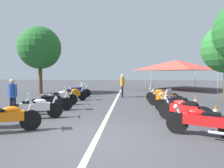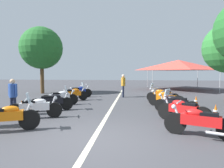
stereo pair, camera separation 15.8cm
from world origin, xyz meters
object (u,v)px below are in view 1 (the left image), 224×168
object	(u,v)px
motorcycle_left_row_2	(52,101)
motorcycle_right_row_4	(162,95)
motorcycle_right_row_2	(176,103)
motorcycle_left_row_5	(78,91)
traffic_cone_0	(216,112)
motorcycle_left_row_4	(72,94)
motorcycle_right_row_0	(202,121)
bystander_1	(122,84)
bystander_3	(13,94)
motorcycle_right_row_1	(183,110)
event_tent	(176,65)
traffic_cone_1	(195,101)
motorcycle_left_row_3	(59,97)
traffic_cone_2	(21,107)
motorcycle_right_row_3	(166,98)
roadside_tree_2	(40,48)
motorcycle_left_row_1	(36,108)
motorcycle_left_row_0	(6,117)

from	to	relation	value
motorcycle_left_row_2	motorcycle_right_row_4	bearing A→B (deg)	4.47
motorcycle_right_row_2	motorcycle_right_row_4	distance (m)	3.16
motorcycle_left_row_5	traffic_cone_0	distance (m)	9.41
motorcycle_left_row_4	motorcycle_right_row_0	xyz separation A→B (m)	(-6.44, -5.85, -0.00)
bystander_1	bystander_3	bearing A→B (deg)	-125.25
motorcycle_left_row_2	motorcycle_right_row_1	distance (m)	5.98
motorcycle_left_row_4	event_tent	world-z (taller)	event_tent
motorcycle_left_row_2	traffic_cone_1	distance (m)	7.55
motorcycle_left_row_3	motorcycle_right_row_2	xyz separation A→B (m)	(-1.44, -6.09, -0.00)
traffic_cone_2	bystander_1	xyz separation A→B (m)	(6.16, -4.31, 0.72)
bystander_3	motorcycle_right_row_2	bearing A→B (deg)	-62.25
motorcycle_right_row_3	roadside_tree_2	distance (m)	11.76
traffic_cone_1	event_tent	size ratio (longest dim) A/B	0.09
motorcycle_right_row_4	bystander_3	bearing A→B (deg)	55.17
motorcycle_left_row_3	roadside_tree_2	world-z (taller)	roadside_tree_2
motorcycle_left_row_1	motorcycle_left_row_2	size ratio (longest dim) A/B	1.08
motorcycle_left_row_4	motorcycle_right_row_4	bearing A→B (deg)	-28.63
motorcycle_left_row_4	motorcycle_right_row_2	world-z (taller)	motorcycle_left_row_4
motorcycle_right_row_3	event_tent	distance (m)	11.16
motorcycle_right_row_3	roadside_tree_2	xyz separation A→B (m)	(5.47, 9.80, 3.53)
motorcycle_left_row_0	motorcycle_right_row_1	size ratio (longest dim) A/B	1.15
motorcycle_left_row_2	motorcycle_right_row_2	distance (m)	5.88
motorcycle_left_row_1	motorcycle_left_row_5	world-z (taller)	motorcycle_left_row_1
motorcycle_left_row_0	motorcycle_left_row_3	world-z (taller)	motorcycle_left_row_0
motorcycle_left_row_2	traffic_cone_0	xyz separation A→B (m)	(-0.89, -7.23, -0.17)
traffic_cone_0	motorcycle_right_row_1	bearing A→B (deg)	113.69
motorcycle_left_row_1	motorcycle_left_row_5	xyz separation A→B (m)	(6.55, 0.09, -0.00)
motorcycle_right_row_4	bystander_3	size ratio (longest dim) A/B	1.23
motorcycle_left_row_1	motorcycle_left_row_4	distance (m)	4.81
motorcycle_left_row_1	motorcycle_right_row_3	world-z (taller)	motorcycle_right_row_3
bystander_1	motorcycle_left_row_2	bearing A→B (deg)	-121.09
traffic_cone_1	motorcycle_left_row_2	bearing A→B (deg)	103.90
roadside_tree_2	motorcycle_left_row_0	bearing A→B (deg)	-159.17
traffic_cone_2	roadside_tree_2	xyz separation A→B (m)	(7.96, 2.97, 3.70)
motorcycle_right_row_1	traffic_cone_2	world-z (taller)	motorcycle_right_row_1
motorcycle_left_row_3	motorcycle_right_row_3	size ratio (longest dim) A/B	1.05
motorcycle_left_row_4	roadside_tree_2	xyz separation A→B (m)	(3.94, 4.09, 3.53)
roadside_tree_2	motorcycle_right_row_1	bearing A→B (deg)	-131.52
motorcycle_left_row_0	motorcycle_right_row_2	world-z (taller)	motorcycle_left_row_0
motorcycle_left_row_0	motorcycle_left_row_5	xyz separation A→B (m)	(8.31, 0.03, -0.02)
traffic_cone_1	motorcycle_right_row_2	bearing A→B (deg)	139.54
traffic_cone_2	motorcycle_left_row_5	bearing A→B (deg)	-9.90
bystander_1	roadside_tree_2	bearing A→B (deg)	165.59
motorcycle_left_row_2	motorcycle_left_row_3	size ratio (longest dim) A/B	0.99
motorcycle_right_row_2	traffic_cone_1	distance (m)	2.24
motorcycle_left_row_4	event_tent	size ratio (longest dim) A/B	0.28
motorcycle_left_row_2	motorcycle_right_row_2	bearing A→B (deg)	-24.04
motorcycle_right_row_0	bystander_3	world-z (taller)	bystander_3
motorcycle_left_row_1	event_tent	bearing A→B (deg)	39.91
motorcycle_right_row_0	bystander_3	xyz separation A→B (m)	(2.09, 7.16, 0.47)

